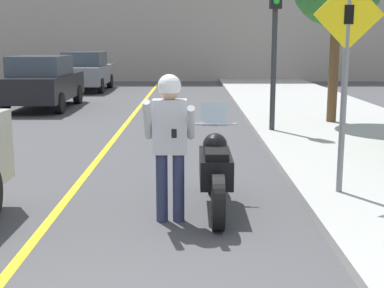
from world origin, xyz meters
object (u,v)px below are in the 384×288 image
parked_car_black (41,82)px  motorcycle (214,171)px  parked_car_grey (84,71)px  person_biker (168,132)px  traffic_light (273,22)px  crossing_sign (344,67)px

parked_car_black → motorcycle: bearing=-64.1°
motorcycle → parked_car_grey: 17.44m
person_biker → parked_car_black: person_biker is taller
person_biker → parked_car_grey: bearing=104.2°
traffic_light → parked_car_black: size_ratio=0.82×
traffic_light → crossing_sign: bearing=-88.2°
crossing_sign → traffic_light: (-0.16, 5.12, 0.74)m
crossing_sign → parked_car_black: crossing_sign is taller
motorcycle → parked_car_grey: size_ratio=0.52×
motorcycle → crossing_sign: crossing_sign is taller
motorcycle → parked_car_black: 11.65m
motorcycle → traffic_light: 6.04m
person_biker → traffic_light: 6.48m
crossing_sign → parked_car_grey: (-6.62, 16.39, -0.96)m
motorcycle → person_biker: person_biker is taller
crossing_sign → parked_car_grey: bearing=112.0°
motorcycle → person_biker: (-0.56, -0.49, 0.58)m
parked_car_grey → traffic_light: bearing=-60.2°
parked_car_black → traffic_light: bearing=-37.1°
person_biker → traffic_light: size_ratio=0.51×
crossing_sign → traffic_light: bearing=91.8°
crossing_sign → traffic_light: 5.18m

